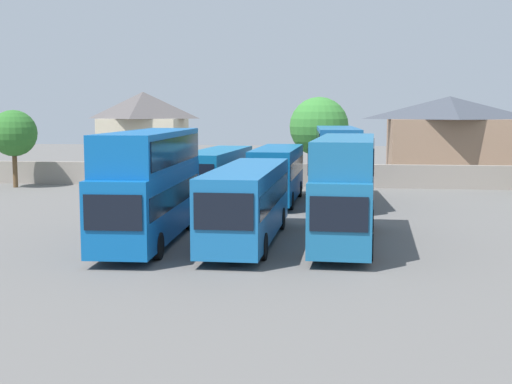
{
  "coord_description": "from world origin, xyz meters",
  "views": [
    {
      "loc": [
        4.13,
        -31.08,
        5.97
      ],
      "look_at": [
        0.0,
        3.0,
        1.98
      ],
      "focal_mm": 49.7,
      "sensor_mm": 36.0,
      "label": 1
    }
  ],
  "objects": [
    {
      "name": "bus_1",
      "position": [
        -4.4,
        -0.23,
        2.83
      ],
      "size": [
        2.9,
        11.65,
        5.02
      ],
      "rotation": [
        0.0,
        0.0,
        -1.54
      ],
      "color": "#0E59A4",
      "rests_on": "ground"
    },
    {
      "name": "bus_5",
      "position": [
        0.04,
        14.11,
        2.02
      ],
      "size": [
        2.79,
        10.28,
        3.55
      ],
      "rotation": [
        0.0,
        0.0,
        -1.59
      ],
      "color": "#0D5B99",
      "rests_on": "ground"
    },
    {
      "name": "bus_3",
      "position": [
        4.31,
        0.4,
        2.69
      ],
      "size": [
        2.95,
        11.11,
        4.76
      ],
      "rotation": [
        0.0,
        0.0,
        -1.62
      ],
      "color": "#1A6394",
      "rests_on": "ground"
    },
    {
      "name": "ground",
      "position": [
        0.0,
        18.0,
        0.0
      ],
      "size": [
        140.0,
        140.0,
        0.0
      ],
      "primitive_type": "plane",
      "color": "#605E5B"
    },
    {
      "name": "tree_left_of_lot",
      "position": [
        -20.91,
        20.75,
        4.17
      ],
      "size": [
        3.56,
        3.56,
        5.97
      ],
      "color": "brown",
      "rests_on": "ground"
    },
    {
      "name": "house_terrace_left",
      "position": [
        -13.91,
        32.2,
        3.89
      ],
      "size": [
        7.42,
        6.4,
        7.61
      ],
      "color": "beige",
      "rests_on": "ground"
    },
    {
      "name": "house_terrace_centre",
      "position": [
        13.59,
        33.74,
        3.65
      ],
      "size": [
        10.95,
        8.03,
        7.17
      ],
      "color": "#9E7A60",
      "rests_on": "ground"
    },
    {
      "name": "bus_2",
      "position": [
        -0.05,
        0.24,
        1.96
      ],
      "size": [
        2.77,
        11.96,
        3.42
      ],
      "rotation": [
        0.0,
        0.0,
        -1.59
      ],
      "color": "#1863A3",
      "rests_on": "ground"
    },
    {
      "name": "tree_right_of_lot",
      "position": [
        2.29,
        26.25,
        4.61
      ],
      "size": [
        4.75,
        4.75,
        7.01
      ],
      "color": "brown",
      "rests_on": "ground"
    },
    {
      "name": "depot_boundary_wall",
      "position": [
        0.0,
        23.75,
        0.9
      ],
      "size": [
        56.0,
        0.5,
        1.8
      ],
      "primitive_type": "cube",
      "color": "gray",
      "rests_on": "ground"
    },
    {
      "name": "bus_6",
      "position": [
        3.85,
        14.18,
        2.73
      ],
      "size": [
        3.07,
        11.61,
        4.85
      ],
      "rotation": [
        0.0,
        0.0,
        -1.52
      ],
      "color": "#195994",
      "rests_on": "ground"
    },
    {
      "name": "bus_4",
      "position": [
        -3.81,
        13.8,
        1.95
      ],
      "size": [
        3.1,
        11.43,
        3.4
      ],
      "rotation": [
        0.0,
        0.0,
        -1.62
      ],
      "color": "#106297",
      "rests_on": "ground"
    }
  ]
}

